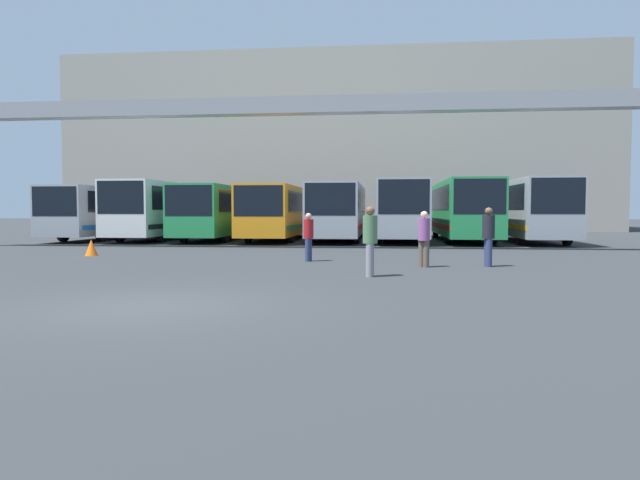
# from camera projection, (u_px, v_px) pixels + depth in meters

# --- Properties ---
(ground_plane) EXTENTS (200.00, 200.00, 0.00)m
(ground_plane) POSITION_uv_depth(u_px,v_px,m) (146.00, 306.00, 10.07)
(ground_plane) COLOR #2D3033
(building_backdrop) EXTENTS (45.63, 12.00, 14.68)m
(building_backdrop) POSITION_uv_depth(u_px,v_px,m) (337.00, 148.00, 51.45)
(building_backdrop) COLOR gray
(building_backdrop) RESTS_ON ground
(overhead_gantry) EXTENTS (32.84, 0.80, 6.49)m
(overhead_gantry) POSITION_uv_depth(u_px,v_px,m) (286.00, 120.00, 24.36)
(overhead_gantry) COLOR gray
(overhead_gantry) RESTS_ON ground
(bus_slot_0) EXTENTS (2.56, 11.79, 2.96)m
(bus_slot_0) POSITION_uv_depth(u_px,v_px,m) (111.00, 210.00, 33.85)
(bus_slot_0) COLOR #999EA5
(bus_slot_0) RESTS_ON ground
(bus_slot_1) EXTENTS (2.59, 10.16, 3.22)m
(bus_slot_1) POSITION_uv_depth(u_px,v_px,m) (161.00, 207.00, 32.66)
(bus_slot_1) COLOR silver
(bus_slot_1) RESTS_ON ground
(bus_slot_2) EXTENTS (2.56, 11.00, 3.00)m
(bus_slot_2) POSITION_uv_depth(u_px,v_px,m) (221.00, 209.00, 32.71)
(bus_slot_2) COLOR #268C4C
(bus_slot_2) RESTS_ON ground
(bus_slot_3) EXTENTS (2.61, 12.30, 2.97)m
(bus_slot_3) POSITION_uv_depth(u_px,v_px,m) (281.00, 210.00, 32.99)
(bus_slot_3) COLOR orange
(bus_slot_3) RESTS_ON ground
(bus_slot_4) EXTENTS (2.61, 11.50, 3.07)m
(bus_slot_4) POSITION_uv_depth(u_px,v_px,m) (339.00, 209.00, 32.21)
(bus_slot_4) COLOR #999EA5
(bus_slot_4) RESTS_ON ground
(bus_slot_5) EXTENTS (2.57, 11.61, 3.21)m
(bus_slot_5) POSITION_uv_depth(u_px,v_px,m) (400.00, 207.00, 31.89)
(bus_slot_5) COLOR #999EA5
(bus_slot_5) RESTS_ON ground
(bus_slot_6) EXTENTS (2.56, 11.96, 3.22)m
(bus_slot_6) POSITION_uv_depth(u_px,v_px,m) (462.00, 207.00, 31.69)
(bus_slot_6) COLOR #268C4C
(bus_slot_6) RESTS_ON ground
(bus_slot_7) EXTENTS (2.57, 10.10, 3.25)m
(bus_slot_7) POSITION_uv_depth(u_px,v_px,m) (529.00, 207.00, 30.39)
(bus_slot_7) COLOR #999EA5
(bus_slot_7) RESTS_ON ground
(pedestrian_mid_right) EXTENTS (0.37, 0.37, 1.78)m
(pedestrian_mid_right) POSITION_uv_depth(u_px,v_px,m) (488.00, 235.00, 17.10)
(pedestrian_mid_right) COLOR navy
(pedestrian_mid_right) RESTS_ON ground
(pedestrian_mid_left) EXTENTS (0.35, 0.35, 1.67)m
(pedestrian_mid_left) POSITION_uv_depth(u_px,v_px,m) (424.00, 237.00, 16.95)
(pedestrian_mid_left) COLOR brown
(pedestrian_mid_left) RESTS_ON ground
(pedestrian_near_right) EXTENTS (0.33, 0.33, 1.60)m
(pedestrian_near_right) POSITION_uv_depth(u_px,v_px,m) (309.00, 236.00, 18.91)
(pedestrian_near_right) COLOR navy
(pedestrian_near_right) RESTS_ON ground
(pedestrian_near_center) EXTENTS (0.37, 0.37, 1.80)m
(pedestrian_near_center) POSITION_uv_depth(u_px,v_px,m) (370.00, 239.00, 14.54)
(pedestrian_near_center) COLOR gray
(pedestrian_near_center) RESTS_ON ground
(traffic_cone) EXTENTS (0.46, 0.46, 0.61)m
(traffic_cone) POSITION_uv_depth(u_px,v_px,m) (91.00, 248.00, 21.21)
(traffic_cone) COLOR orange
(traffic_cone) RESTS_ON ground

